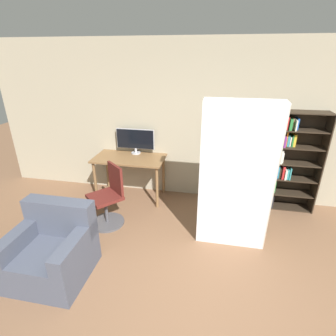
# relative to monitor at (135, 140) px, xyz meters

# --- Properties ---
(wall_back) EXTENTS (8.00, 0.06, 2.70)m
(wall_back) POSITION_rel_monitor_xyz_m (1.37, 0.13, 0.32)
(wall_back) COLOR tan
(wall_back) RESTS_ON ground
(desk) EXTENTS (1.23, 0.66, 0.77)m
(desk) POSITION_rel_monitor_xyz_m (-0.05, -0.23, -0.36)
(desk) COLOR brown
(desk) RESTS_ON ground
(monitor) EXTENTS (0.69, 0.17, 0.45)m
(monitor) POSITION_rel_monitor_xyz_m (0.00, 0.00, 0.00)
(monitor) COLOR #B7B7BC
(monitor) RESTS_ON desk
(office_chair) EXTENTS (0.62, 0.62, 0.94)m
(office_chair) POSITION_rel_monitor_xyz_m (-0.12, -1.07, -0.65)
(office_chair) COLOR #4C4C51
(office_chair) RESTS_ON ground
(bookshelf) EXTENTS (0.77, 0.32, 1.65)m
(bookshelf) POSITION_rel_monitor_xyz_m (2.60, -0.03, -0.17)
(bookshelf) COLOR #2D2319
(bookshelf) RESTS_ON ground
(mattress_near) EXTENTS (0.91, 0.32, 1.98)m
(mattress_near) POSITION_rel_monitor_xyz_m (1.71, -1.20, -0.04)
(mattress_near) COLOR silver
(mattress_near) RESTS_ON ground
(armchair) EXTENTS (0.85, 0.80, 0.85)m
(armchair) POSITION_rel_monitor_xyz_m (-0.36, -2.16, -0.71)
(armchair) COLOR #474C5B
(armchair) RESTS_ON ground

